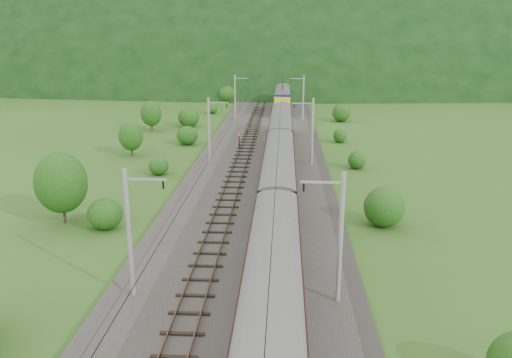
{
  "coord_description": "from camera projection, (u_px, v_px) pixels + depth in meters",
  "views": [
    {
      "loc": [
        2.85,
        -26.81,
        15.79
      ],
      "look_at": [
        0.3,
        17.62,
        2.6
      ],
      "focal_mm": 35.0,
      "sensor_mm": 36.0,
      "label": 1
    }
  ],
  "objects": [
    {
      "name": "vegetation_right",
      "position": [
        395.0,
        220.0,
        39.7
      ],
      "size": [
        6.74,
        108.74,
        3.06
      ],
      "color": "#1C4A13",
      "rests_on": "ground"
    },
    {
      "name": "catenary_left",
      "position": [
        210.0,
        129.0,
        60.0
      ],
      "size": [
        2.54,
        192.28,
        8.0
      ],
      "color": "gray",
      "rests_on": "railbed"
    },
    {
      "name": "catenary_right",
      "position": [
        312.0,
        130.0,
        59.32
      ],
      "size": [
        2.54,
        192.28,
        8.0
      ],
      "color": "gray",
      "rests_on": "railbed"
    },
    {
      "name": "overhead_wires",
      "position": [
        246.0,
        151.0,
        37.86
      ],
      "size": [
        4.83,
        198.0,
        0.03
      ],
      "color": "black",
      "rests_on": "ground"
    },
    {
      "name": "mountain_ridge",
      "position": [
        96.0,
        57.0,
        324.06
      ],
      "size": [
        336.0,
        280.0,
        132.0
      ],
      "primitive_type": "ellipsoid",
      "color": "black",
      "rests_on": "ground"
    },
    {
      "name": "ground",
      "position": [
        235.0,
        302.0,
        30.31
      ],
      "size": [
        600.0,
        600.0,
        0.0
      ],
      "primitive_type": "plane",
      "color": "#335019",
      "rests_on": "ground"
    },
    {
      "name": "hazard_post_far",
      "position": [
        268.0,
        147.0,
        66.24
      ],
      "size": [
        0.17,
        0.17,
        1.62
      ],
      "primitive_type": "cylinder",
      "color": "red",
      "rests_on": "railbed"
    },
    {
      "name": "track_left",
      "position": [
        217.0,
        232.0,
        39.91
      ],
      "size": [
        2.4,
        220.0,
        0.27
      ],
      "color": "#533323",
      "rests_on": "railbed"
    },
    {
      "name": "track_right",
      "position": [
        277.0,
        233.0,
        39.64
      ],
      "size": [
        2.4,
        220.0,
        0.27
      ],
      "color": "#533323",
      "rests_on": "railbed"
    },
    {
      "name": "hazard_post_near",
      "position": [
        264.0,
        138.0,
        71.95
      ],
      "size": [
        0.15,
        0.15,
        1.38
      ],
      "primitive_type": "cylinder",
      "color": "red",
      "rests_on": "railbed"
    },
    {
      "name": "vegetation_left",
      "position": [
        100.0,
        188.0,
        44.77
      ],
      "size": [
        13.4,
        142.89,
        6.2
      ],
      "color": "#1C4A13",
      "rests_on": "ground"
    },
    {
      "name": "train",
      "position": [
        277.0,
        206.0,
        36.23
      ],
      "size": [
        3.06,
        145.73,
        5.33
      ],
      "color": "black",
      "rests_on": "ground"
    },
    {
      "name": "signal",
      "position": [
        239.0,
        140.0,
        68.51
      ],
      "size": [
        0.22,
        0.22,
        2.02
      ],
      "color": "black",
      "rests_on": "railbed"
    },
    {
      "name": "railbed",
      "position": [
        247.0,
        235.0,
        39.84
      ],
      "size": [
        14.0,
        220.0,
        0.3
      ],
      "primitive_type": "cube",
      "color": "#38332D",
      "rests_on": "ground"
    },
    {
      "name": "mountain_main",
      "position": [
        280.0,
        61.0,
        279.18
      ],
      "size": [
        504.0,
        360.0,
        244.0
      ],
      "primitive_type": "ellipsoid",
      "color": "black",
      "rests_on": "ground"
    }
  ]
}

